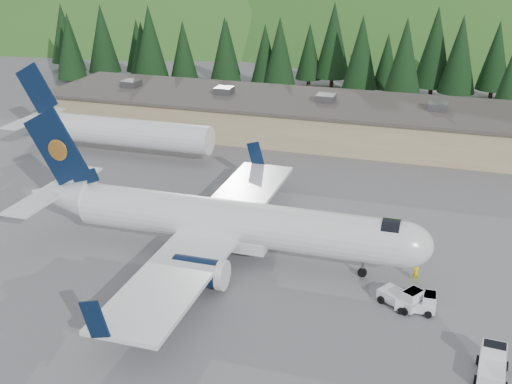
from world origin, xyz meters
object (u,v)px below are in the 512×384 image
object	(u,v)px
baggage_tug_a	(419,303)
terminal_building	(290,116)
second_airliner	(109,130)
ramp_worker	(416,272)
baggage_tug_b	(403,298)
airliner	(223,222)
baggage_tug_c	(492,364)

from	to	relation	value
baggage_tug_a	terminal_building	xyz separation A→B (m)	(-21.22, 41.92, 1.91)
second_airliner	ramp_worker	xyz separation A→B (m)	(40.50, -21.24, -2.53)
baggage_tug_b	terminal_building	xyz separation A→B (m)	(-20.01, 41.66, 1.84)
baggage_tug_a	ramp_worker	world-z (taller)	baggage_tug_a
airliner	terminal_building	size ratio (longest dim) A/B	0.53
baggage_tug_a	terminal_building	distance (m)	47.02
airliner	baggage_tug_c	bearing A→B (deg)	-24.72
baggage_tug_b	ramp_worker	bearing A→B (deg)	113.34
airliner	baggage_tug_c	world-z (taller)	airliner
baggage_tug_a	baggage_tug_b	world-z (taller)	baggage_tug_b
baggage_tug_a	second_airliner	bearing A→B (deg)	145.22
second_airliner	baggage_tug_b	size ratio (longest dim) A/B	7.48
terminal_building	airliner	bearing A→B (deg)	-84.12
second_airliner	baggage_tug_a	world-z (taller)	second_airliner
second_airliner	baggage_tug_a	bearing A→B (deg)	-32.21
baggage_tug_b	baggage_tug_c	world-z (taller)	baggage_tug_c
baggage_tug_b	ramp_worker	size ratio (longest dim) A/B	2.33
baggage_tug_b	ramp_worker	world-z (taller)	baggage_tug_b
airliner	baggage_tug_c	xyz separation A→B (m)	(22.44, -10.19, -2.52)
baggage_tug_c	terminal_building	xyz separation A→B (m)	(-26.35, 48.19, 1.83)
terminal_building	ramp_worker	size ratio (longest dim) A/B	44.95
terminal_building	ramp_worker	distance (m)	42.59
second_airliner	terminal_building	size ratio (longest dim) A/B	0.39
baggage_tug_c	terminal_building	world-z (taller)	terminal_building
second_airliner	airliner	bearing A→B (deg)	-42.72
airliner	second_airliner	xyz separation A→B (m)	(-23.83, 22.01, 0.01)
baggage_tug_a	baggage_tug_b	bearing A→B (deg)	165.65
baggage_tug_c	ramp_worker	world-z (taller)	baggage_tug_c
terminal_building	baggage_tug_c	bearing A→B (deg)	-61.33
second_airliner	terminal_building	distance (m)	25.55
airliner	ramp_worker	world-z (taller)	airliner
ramp_worker	baggage_tug_a	bearing A→B (deg)	68.55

